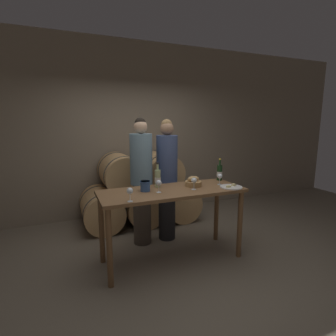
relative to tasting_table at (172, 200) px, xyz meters
The scene contains 15 objects.
ground_plane 0.80m from the tasting_table, ahead, with size 10.00×10.00×0.00m, color #726654.
stone_wall_back 2.14m from the tasting_table, 90.00° to the left, with size 10.00×0.12×3.20m.
barrel_stack 1.43m from the tasting_table, 90.00° to the left, with size 2.01×0.92×1.23m.
tasting_table is the anchor object (origin of this frame).
person_left 0.65m from the tasting_table, 109.46° to the left, with size 0.31×0.31×1.82m.
person_right 0.64m from the tasting_table, 73.61° to the left, with size 0.31×0.31×1.80m.
wine_bottle_red 0.90m from the tasting_table, 14.94° to the left, with size 0.08×0.08×0.32m.
wine_bottle_white 0.33m from the tasting_table, 122.64° to the left, with size 0.08×0.08×0.32m.
blue_crock 0.39m from the tasting_table, 169.47° to the left, with size 0.13×0.13×0.12m.
bread_basket 0.38m from the tasting_table, 10.60° to the left, with size 0.22×0.22×0.13m.
cheese_plate 0.78m from the tasting_table, 14.70° to the right, with size 0.28×0.28×0.04m.
wine_glass_far_left 0.70m from the tasting_table, 155.56° to the right, with size 0.07×0.07×0.15m.
wine_glass_left 0.32m from the tasting_table, 164.01° to the right, with size 0.07×0.07×0.15m.
wine_glass_center 0.36m from the tasting_table, 21.62° to the right, with size 0.07×0.07×0.15m.
wine_glass_right 0.73m from the tasting_table, ahead, with size 0.07×0.07×0.15m.
Camera 1 is at (-1.25, -2.88, 1.78)m, focal length 28.00 mm.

